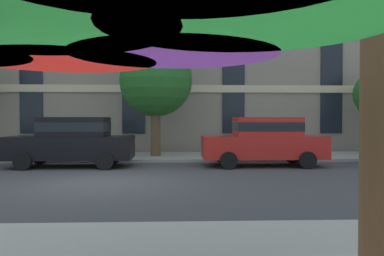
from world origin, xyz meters
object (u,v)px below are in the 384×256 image
sedan_black (72,140)px  street_tree_right (381,96)px  street_tree_middle (154,82)px  sedan_red (264,140)px

sedan_black → street_tree_right: 13.51m
street_tree_middle → street_tree_right: bearing=1.7°
street_tree_middle → street_tree_right: 10.24m
sedan_red → street_tree_right: 7.14m
sedan_red → street_tree_right: (6.06, 3.33, 1.81)m
sedan_black → sedan_red: (6.91, 0.00, 0.00)m
sedan_red → street_tree_middle: street_tree_middle is taller
street_tree_right → street_tree_middle: bearing=-178.3°
sedan_red → street_tree_right: size_ratio=1.08×
sedan_black → street_tree_middle: bearing=47.9°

